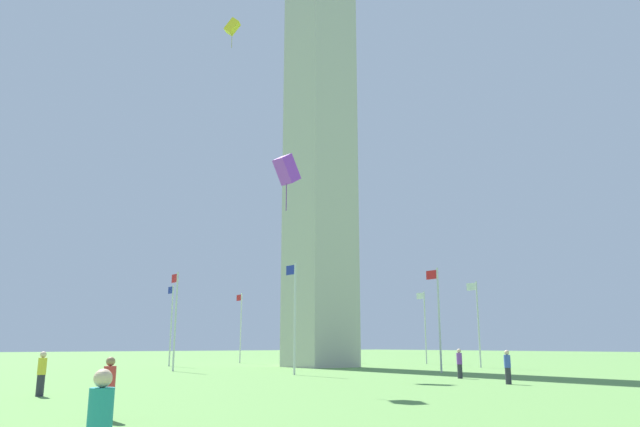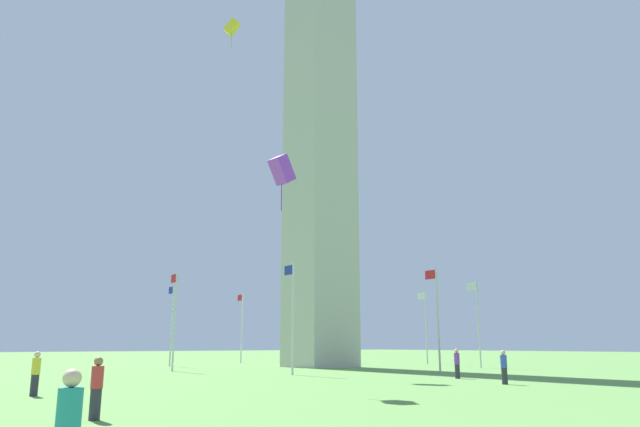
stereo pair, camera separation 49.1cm
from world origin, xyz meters
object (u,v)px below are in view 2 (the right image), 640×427
at_px(flagpole_nw, 336,325).
at_px(kite_yellow_box, 232,27).
at_px(flagpole_n, 242,324).
at_px(flagpole_w, 426,323).
at_px(flagpole_ne, 172,321).
at_px(person_blue_shirt, 504,367).
at_px(kite_purple_box, 282,170).
at_px(person_purple_shirt, 457,364).
at_px(flagpole_s, 437,314).
at_px(person_red_shirt, 96,389).
at_px(flagpole_se, 292,312).
at_px(person_yellow_shirt, 36,374).
at_px(obelisk_monument, 320,119).
at_px(flagpole_sw, 478,319).
at_px(flagpole_e, 175,316).

relative_size(flagpole_nw, kite_yellow_box, 2.54).
bearing_deg(flagpole_n, flagpole_w, -135.00).
xyz_separation_m(flagpole_ne, kite_yellow_box, (-8.15, -0.81, 26.43)).
height_order(person_blue_shirt, kite_purple_box, kite_purple_box).
bearing_deg(person_purple_shirt, kite_yellow_box, 22.51).
distance_m(flagpole_n, flagpole_s, 27.58).
xyz_separation_m(person_purple_shirt, person_red_shirt, (-6.85, 22.81, -0.04)).
bearing_deg(flagpole_se, kite_purple_box, 142.42).
relative_size(flagpole_se, person_yellow_shirt, 4.39).
relative_size(obelisk_monument, flagpole_sw, 6.29).
bearing_deg(obelisk_monument, flagpole_nw, -44.81).
distance_m(flagpole_ne, flagpole_e, 10.55).
height_order(obelisk_monument, person_purple_shirt, obelisk_monument).
bearing_deg(flagpole_se, flagpole_ne, -0.00).
height_order(obelisk_monument, flagpole_s, obelisk_monument).
bearing_deg(person_red_shirt, flagpole_e, 34.62).
xyz_separation_m(person_purple_shirt, person_yellow_shirt, (2.12, 22.35, -0.01)).
distance_m(flagpole_ne, flagpole_w, 25.48).
xyz_separation_m(person_purple_shirt, kite_yellow_box, (20.79, 4.37, 29.64)).
bearing_deg(flagpole_w, kite_yellow_box, 85.96).
xyz_separation_m(obelisk_monument, flagpole_sw, (-9.68, -9.75, -19.10)).
bearing_deg(flagpole_ne, flagpole_s, -157.50).
bearing_deg(flagpole_nw, flagpole_ne, 90.00).
height_order(flagpole_ne, flagpole_e, same).
xyz_separation_m(flagpole_w, kite_yellow_box, (1.60, 22.73, 26.43)).
bearing_deg(person_red_shirt, kite_yellow_box, 28.49).
bearing_deg(flagpole_s, kite_purple_box, 108.30).
relative_size(flagpole_e, person_red_shirt, 4.54).
relative_size(person_red_shirt, person_yellow_shirt, 0.97).
height_order(obelisk_monument, flagpole_n, obelisk_monument).
relative_size(flagpole_e, person_purple_shirt, 4.34).
height_order(flagpole_n, kite_yellow_box, kite_yellow_box).
distance_m(flagpole_nw, person_red_shirt, 51.68).
height_order(flagpole_s, person_blue_shirt, flagpole_s).
bearing_deg(person_purple_shirt, flagpole_e, 36.29).
bearing_deg(obelisk_monument, kite_purple_box, 138.40).
height_order(obelisk_monument, flagpole_se, obelisk_monument).
relative_size(flagpole_ne, flagpole_e, 1.00).
bearing_deg(kite_yellow_box, flagpole_ne, 5.65).
relative_size(flagpole_n, flagpole_nw, 1.00).
relative_size(flagpole_s, person_blue_shirt, 4.42).
bearing_deg(person_blue_shirt, flagpole_s, -41.57).
height_order(obelisk_monument, flagpole_w, obelisk_monument).
relative_size(flagpole_ne, person_blue_shirt, 4.42).
bearing_deg(flagpole_e, kite_purple_box, 169.94).
bearing_deg(flagpole_sw, flagpole_e, 67.50).
distance_m(flagpole_ne, person_yellow_shirt, 32.01).
height_order(flagpole_e, flagpole_s, same).
distance_m(flagpole_w, person_yellow_shirt, 44.27).
relative_size(flagpole_nw, person_yellow_shirt, 4.39).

